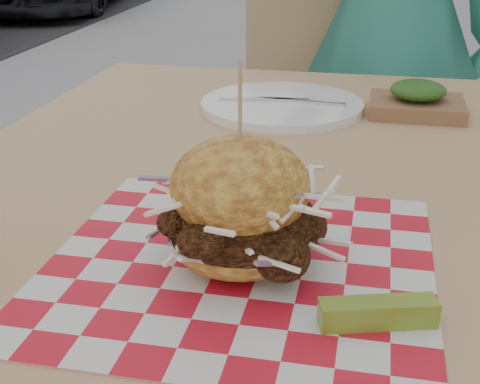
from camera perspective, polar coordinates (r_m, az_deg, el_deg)
The scene contains 8 objects.
diner at distance 1.72m, azimuth 12.79°, elevation 13.30°, with size 0.57×0.37×1.56m, color #2D8471.
patio_table at distance 0.86m, azimuth 0.31°, elevation -3.95°, with size 0.80×1.20×0.75m.
patio_chair at distance 1.81m, azimuth 6.55°, elevation 6.77°, with size 0.42×0.43×0.95m.
paper_liner at distance 0.64m, azimuth 0.00°, elevation -6.12°, with size 0.36×0.36×0.00m, color red.
sandwich at distance 0.61m, azimuth -0.00°, elevation -1.67°, with size 0.17×0.17×0.19m.
pickle_spear at distance 0.56m, azimuth 11.69°, elevation -10.07°, with size 0.10×0.02×0.02m, color olive.
place_setting at distance 1.12m, azimuth 3.61°, elevation 7.40°, with size 0.27×0.27×0.02m.
kraft_tray at distance 1.13m, azimuth 14.88°, elevation 7.55°, with size 0.15×0.12×0.06m.
Camera 1 is at (0.23, -1.10, 1.06)m, focal length 50.00 mm.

